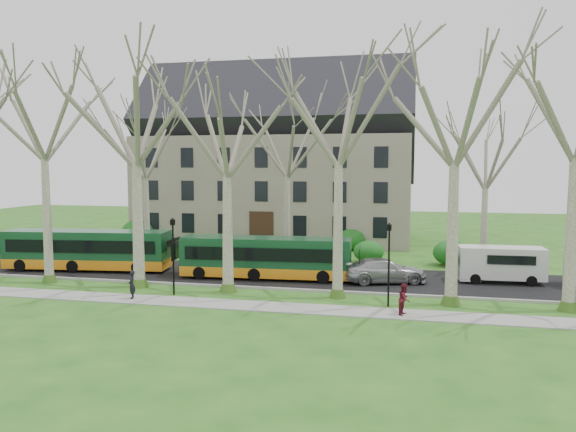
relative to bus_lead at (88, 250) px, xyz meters
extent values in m
plane|color=#275D1A|center=(14.90, -4.56, -1.48)|extent=(120.00, 120.00, 0.00)
cube|color=gray|center=(14.90, -7.06, -1.45)|extent=(70.00, 2.00, 0.06)
cube|color=black|center=(14.90, 0.94, -1.45)|extent=(80.00, 8.00, 0.06)
cube|color=#A5A39E|center=(14.90, -3.06, -1.41)|extent=(80.00, 0.25, 0.14)
cube|color=gray|center=(8.90, 19.44, 3.52)|extent=(26.00, 12.00, 10.00)
cylinder|color=black|center=(8.90, -5.56, 0.52)|extent=(0.10, 0.10, 4.00)
cube|color=black|center=(8.90, -5.56, 2.67)|extent=(0.22, 0.22, 0.30)
cylinder|color=black|center=(20.90, -5.56, 0.52)|extent=(0.10, 0.10, 4.00)
cube|color=black|center=(20.90, -5.56, 2.67)|extent=(0.22, 0.22, 0.30)
ellipsoid|color=#175016|center=(-1.10, 7.44, -0.48)|extent=(2.60, 2.60, 2.00)
ellipsoid|color=#175016|center=(4.90, 7.44, -0.48)|extent=(2.60, 2.60, 2.00)
ellipsoid|color=#175016|center=(18.90, 7.44, -0.48)|extent=(2.60, 2.60, 2.00)
ellipsoid|color=#175016|center=(24.90, 7.44, -0.48)|extent=(2.60, 2.60, 2.00)
ellipsoid|color=#175016|center=(-3.10, 13.44, -0.48)|extent=(2.60, 2.60, 2.00)
ellipsoid|color=#175016|center=(16.90, 13.44, -0.48)|extent=(2.60, 2.60, 2.00)
imported|color=#9E9EA3|center=(20.43, 0.12, -0.67)|extent=(5.56, 3.53, 1.50)
imported|color=black|center=(7.11, -7.06, -0.65)|extent=(0.54, 0.66, 1.55)
imported|color=#55131E|center=(21.74, -7.19, -0.65)|extent=(0.77, 0.88, 1.55)
camera|label=1|loc=(22.00, -34.72, 5.93)|focal=35.00mm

